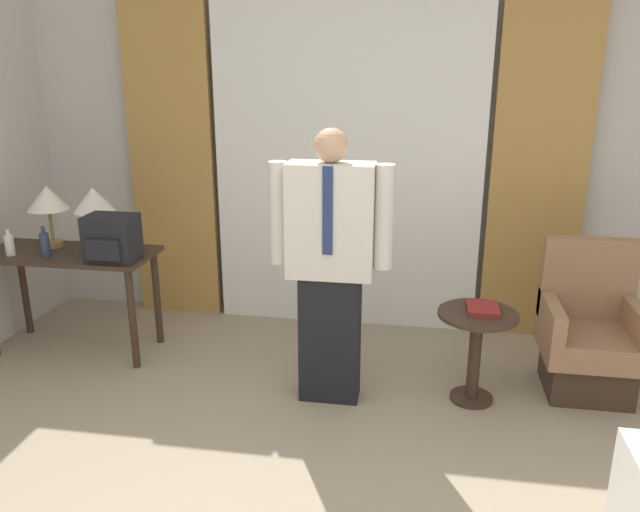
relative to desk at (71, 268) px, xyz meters
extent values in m
cube|color=beige|center=(1.82, 0.94, 0.74)|extent=(10.00, 0.06, 2.70)
cube|color=white|center=(1.82, 0.81, 0.68)|extent=(1.99, 0.06, 2.58)
cube|color=#B28442|center=(0.46, 0.81, 0.68)|extent=(0.66, 0.06, 2.58)
cube|color=#B28442|center=(3.18, 0.81, 0.68)|extent=(0.66, 0.06, 2.58)
cube|color=#38281E|center=(0.00, 0.00, 0.10)|extent=(1.17, 0.52, 0.03)
cylinder|color=#38281E|center=(0.53, -0.20, -0.26)|extent=(0.05, 0.05, 0.70)
cylinder|color=#38281E|center=(-0.53, 0.20, -0.26)|extent=(0.05, 0.05, 0.70)
cylinder|color=#38281E|center=(0.53, 0.20, -0.26)|extent=(0.05, 0.05, 0.70)
cylinder|color=#9E7F47|center=(-0.17, 0.10, 0.14)|extent=(0.14, 0.14, 0.04)
cylinder|color=#9E7F47|center=(-0.17, 0.10, 0.27)|extent=(0.02, 0.02, 0.23)
cone|color=silver|center=(-0.17, 0.10, 0.47)|extent=(0.28, 0.28, 0.17)
cylinder|color=#9E7F47|center=(0.17, 0.10, 0.14)|extent=(0.14, 0.14, 0.04)
cylinder|color=#9E7F47|center=(0.17, 0.10, 0.27)|extent=(0.02, 0.02, 0.23)
cone|color=silver|center=(0.17, 0.10, 0.47)|extent=(0.28, 0.28, 0.17)
cylinder|color=#2D3851|center=(-0.09, -0.13, 0.20)|extent=(0.06, 0.06, 0.16)
cylinder|color=#2D3851|center=(-0.09, -0.13, 0.30)|extent=(0.03, 0.03, 0.05)
cylinder|color=silver|center=(-0.34, -0.14, 0.19)|extent=(0.06, 0.06, 0.14)
cylinder|color=silver|center=(-0.34, -0.14, 0.28)|extent=(0.03, 0.03, 0.04)
cube|color=black|center=(0.39, -0.11, 0.27)|extent=(0.32, 0.23, 0.30)
cube|color=black|center=(0.39, -0.24, 0.22)|extent=(0.23, 0.03, 0.14)
cube|color=black|center=(1.87, -0.36, -0.22)|extent=(0.36, 0.19, 0.79)
cube|color=silver|center=(1.87, -0.36, 0.51)|extent=(0.49, 0.22, 0.66)
cube|color=navy|center=(1.87, -0.48, 0.59)|extent=(0.06, 0.01, 0.49)
cylinder|color=silver|center=(1.57, -0.36, 0.54)|extent=(0.11, 0.11, 0.59)
cylinder|color=silver|center=(2.18, -0.36, 0.54)|extent=(0.11, 0.11, 0.59)
sphere|color=tan|center=(1.87, -0.36, 0.93)|extent=(0.19, 0.19, 0.19)
cube|color=#38281E|center=(3.44, -0.05, -0.49)|extent=(0.48, 0.46, 0.25)
cube|color=#936B4C|center=(3.44, -0.05, -0.29)|extent=(0.57, 0.54, 0.16)
cube|color=#936B4C|center=(3.44, 0.18, 0.06)|extent=(0.57, 0.10, 0.53)
cube|color=#936B4C|center=(3.19, -0.05, -0.12)|extent=(0.08, 0.54, 0.18)
cube|color=#936B4C|center=(3.68, -0.05, -0.12)|extent=(0.08, 0.54, 0.18)
cylinder|color=#38281E|center=(2.74, -0.27, -0.60)|extent=(0.26, 0.26, 0.02)
cylinder|color=#38281E|center=(2.74, -0.27, -0.34)|extent=(0.08, 0.08, 0.55)
cylinder|color=#38281E|center=(2.74, -0.27, -0.05)|extent=(0.47, 0.47, 0.02)
cube|color=maroon|center=(2.76, -0.24, -0.02)|extent=(0.18, 0.22, 0.03)
camera|label=1|loc=(2.37, -3.75, 1.38)|focal=35.00mm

